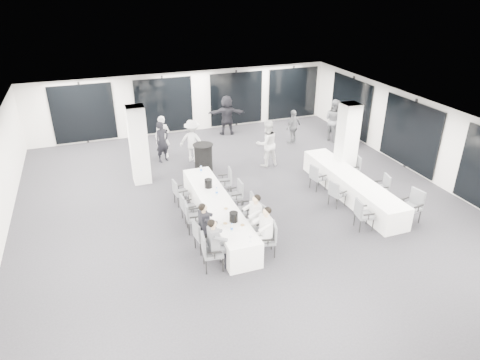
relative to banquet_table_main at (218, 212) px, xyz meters
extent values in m
cube|color=#222227|center=(1.09, 0.47, -0.39)|extent=(14.00, 16.00, 0.02)
cube|color=white|center=(1.09, 0.47, 2.43)|extent=(14.00, 16.00, 0.02)
cube|color=silver|center=(8.10, 0.47, 1.02)|extent=(0.02, 16.00, 2.80)
cube|color=silver|center=(1.09, 8.48, 1.02)|extent=(14.00, 0.02, 2.80)
cube|color=black|center=(1.09, 8.41, 0.98)|extent=(13.60, 0.06, 2.50)
cube|color=black|center=(8.03, 1.47, 0.98)|extent=(0.06, 14.00, 2.50)
cube|color=white|center=(-1.71, 3.67, 1.02)|extent=(0.60, 0.60, 2.80)
cube|color=white|center=(5.29, 1.47, 1.02)|extent=(0.60, 0.60, 2.80)
cube|color=white|center=(0.00, 0.00, 0.00)|extent=(0.90, 5.00, 0.75)
cube|color=white|center=(4.70, 0.12, 0.00)|extent=(0.90, 5.00, 0.75)
cylinder|color=black|center=(0.63, 3.80, 0.15)|extent=(0.67, 0.67, 1.05)
cylinder|color=black|center=(0.63, 3.80, 0.68)|extent=(0.77, 0.77, 0.02)
cube|color=#4C4F54|center=(-0.75, -2.04, 0.10)|extent=(0.55, 0.57, 0.08)
cube|color=#4C4F54|center=(-0.98, -2.01, 0.39)|extent=(0.12, 0.49, 0.49)
cylinder|color=black|center=(-0.93, -1.81, -0.16)|extent=(0.04, 0.04, 0.43)
cylinder|color=black|center=(-0.99, -2.23, -0.16)|extent=(0.04, 0.04, 0.43)
cylinder|color=black|center=(-0.51, -1.86, -0.16)|extent=(0.04, 0.04, 0.43)
cylinder|color=black|center=(-0.57, -2.28, -0.16)|extent=(0.04, 0.04, 0.43)
cube|color=black|center=(-0.72, -1.78, 0.28)|extent=(0.36, 0.09, 0.04)
cube|color=black|center=(-0.78, -2.31, 0.28)|extent=(0.36, 0.09, 0.04)
cube|color=#4C4F54|center=(-0.75, -1.20, 0.05)|extent=(0.50, 0.52, 0.08)
cube|color=#4C4F54|center=(-0.96, -1.23, 0.31)|extent=(0.12, 0.44, 0.44)
cylinder|color=black|center=(-0.97, -1.04, -0.18)|extent=(0.03, 0.03, 0.39)
cylinder|color=black|center=(-0.91, -1.41, -0.18)|extent=(0.03, 0.03, 0.39)
cylinder|color=black|center=(-0.59, -0.98, -0.18)|extent=(0.03, 0.03, 0.39)
cylinder|color=black|center=(-0.53, -1.36, -0.18)|extent=(0.03, 0.03, 0.39)
cube|color=black|center=(-0.78, -0.96, 0.21)|extent=(0.33, 0.08, 0.04)
cube|color=black|center=(-0.72, -1.43, 0.21)|extent=(0.33, 0.08, 0.04)
cube|color=#4C4F54|center=(-0.75, -0.18, 0.07)|extent=(0.50, 0.51, 0.08)
cube|color=#4C4F54|center=(-0.96, -0.16, 0.33)|extent=(0.11, 0.45, 0.45)
cylinder|color=black|center=(-0.92, 0.03, -0.17)|extent=(0.04, 0.04, 0.40)
cylinder|color=black|center=(-0.97, -0.36, -0.17)|extent=(0.04, 0.04, 0.40)
cylinder|color=black|center=(-0.53, -0.01, -0.17)|extent=(0.04, 0.04, 0.40)
cylinder|color=black|center=(-0.58, -0.40, -0.17)|extent=(0.04, 0.04, 0.40)
cube|color=black|center=(-0.72, 0.06, 0.23)|extent=(0.34, 0.07, 0.04)
cube|color=black|center=(-0.78, -0.43, 0.23)|extent=(0.34, 0.07, 0.04)
cube|color=#4C4F54|center=(-0.75, 0.47, 0.03)|extent=(0.44, 0.46, 0.07)
cube|color=#4C4F54|center=(-0.95, 0.46, 0.28)|extent=(0.08, 0.42, 0.42)
cylinder|color=black|center=(-0.94, 0.64, -0.19)|extent=(0.03, 0.03, 0.37)
cylinder|color=black|center=(-0.92, 0.28, -0.19)|extent=(0.03, 0.03, 0.37)
cylinder|color=black|center=(-0.58, 0.66, -0.19)|extent=(0.03, 0.03, 0.37)
cylinder|color=black|center=(-0.56, 0.30, -0.19)|extent=(0.03, 0.03, 0.37)
cube|color=black|center=(-0.76, 0.70, 0.19)|extent=(0.31, 0.05, 0.04)
cube|color=black|center=(-0.74, 0.24, 0.19)|extent=(0.31, 0.05, 0.04)
cube|color=#4C4F54|center=(-0.75, 1.54, 0.03)|extent=(0.46, 0.48, 0.07)
cube|color=#4C4F54|center=(-0.95, 1.52, 0.27)|extent=(0.10, 0.42, 0.41)
cylinder|color=black|center=(-0.95, 1.70, -0.19)|extent=(0.03, 0.03, 0.37)
cylinder|color=black|center=(-0.91, 1.34, -0.19)|extent=(0.03, 0.03, 0.37)
cylinder|color=black|center=(-0.59, 1.74, -0.19)|extent=(0.03, 0.03, 0.37)
cylinder|color=black|center=(-0.55, 1.38, -0.19)|extent=(0.03, 0.03, 0.37)
cube|color=black|center=(-0.78, 1.77, 0.18)|extent=(0.31, 0.07, 0.04)
cube|color=black|center=(-0.72, 1.32, 0.18)|extent=(0.31, 0.07, 0.04)
cube|color=#4C4F54|center=(0.75, -1.94, 0.06)|extent=(0.54, 0.56, 0.08)
cube|color=#4C4F54|center=(0.96, -1.99, 0.33)|extent=(0.16, 0.45, 0.45)
cylinder|color=black|center=(0.90, -2.18, -0.18)|extent=(0.04, 0.04, 0.40)
cylinder|color=black|center=(0.98, -1.80, -0.18)|extent=(0.04, 0.04, 0.40)
cylinder|color=black|center=(0.52, -2.09, -0.18)|extent=(0.04, 0.04, 0.40)
cylinder|color=black|center=(0.60, -1.71, -0.18)|extent=(0.04, 0.04, 0.40)
cube|color=black|center=(0.70, -2.18, 0.23)|extent=(0.33, 0.11, 0.04)
cube|color=black|center=(0.80, -1.71, 0.23)|extent=(0.33, 0.11, 0.04)
cube|color=#4C4F54|center=(0.75, -1.22, 0.11)|extent=(0.61, 0.63, 0.09)
cube|color=#4C4F54|center=(0.98, -1.16, 0.41)|extent=(0.19, 0.50, 0.50)
cylinder|color=black|center=(1.01, -1.38, -0.15)|extent=(0.04, 0.04, 0.44)
cylinder|color=black|center=(0.91, -0.96, -0.15)|extent=(0.04, 0.04, 0.44)
cylinder|color=black|center=(0.59, -1.48, -0.15)|extent=(0.04, 0.04, 0.44)
cylinder|color=black|center=(0.49, -1.06, -0.15)|extent=(0.04, 0.04, 0.44)
cube|color=black|center=(0.82, -1.48, 0.30)|extent=(0.37, 0.13, 0.04)
cube|color=black|center=(0.68, -0.96, 0.30)|extent=(0.37, 0.13, 0.04)
cube|color=#4C4F54|center=(0.75, -0.36, 0.09)|extent=(0.53, 0.55, 0.08)
cube|color=#4C4F54|center=(0.98, -0.39, 0.38)|extent=(0.11, 0.48, 0.48)
cylinder|color=black|center=(0.94, -0.59, -0.16)|extent=(0.04, 0.04, 0.43)
cylinder|color=black|center=(0.98, -0.18, -0.16)|extent=(0.04, 0.04, 0.43)
cylinder|color=black|center=(0.52, -0.55, -0.16)|extent=(0.04, 0.04, 0.43)
cylinder|color=black|center=(0.56, -0.14, -0.16)|extent=(0.04, 0.04, 0.43)
cube|color=black|center=(0.72, -0.62, 0.27)|extent=(0.36, 0.08, 0.04)
cube|color=black|center=(0.78, -0.10, 0.27)|extent=(0.36, 0.08, 0.04)
cube|color=#4C4F54|center=(0.75, 0.66, 0.07)|extent=(0.46, 0.48, 0.08)
cube|color=#4C4F54|center=(0.97, 0.65, 0.34)|extent=(0.06, 0.46, 0.46)
cylinder|color=black|center=(0.95, 0.46, -0.17)|extent=(0.04, 0.04, 0.41)
cylinder|color=black|center=(0.95, 0.85, -0.17)|extent=(0.04, 0.04, 0.41)
cylinder|color=black|center=(0.55, 0.46, -0.17)|extent=(0.04, 0.04, 0.41)
cylinder|color=black|center=(0.55, 0.86, -0.17)|extent=(0.04, 0.04, 0.41)
cube|color=black|center=(0.75, 0.41, 0.24)|extent=(0.34, 0.04, 0.04)
cube|color=black|center=(0.75, 0.90, 0.24)|extent=(0.34, 0.04, 0.04)
cube|color=#4C4F54|center=(0.75, 1.70, 0.07)|extent=(0.52, 0.54, 0.08)
cube|color=#4C4F54|center=(0.97, 1.67, 0.34)|extent=(0.13, 0.46, 0.46)
cylinder|color=black|center=(0.91, 1.48, -0.17)|extent=(0.04, 0.04, 0.41)
cylinder|color=black|center=(0.98, 1.87, -0.17)|extent=(0.04, 0.04, 0.41)
cylinder|color=black|center=(0.52, 1.54, -0.17)|extent=(0.04, 0.04, 0.41)
cylinder|color=black|center=(0.59, 1.93, -0.17)|extent=(0.04, 0.04, 0.41)
cube|color=black|center=(0.71, 1.46, 0.24)|extent=(0.34, 0.09, 0.04)
cube|color=black|center=(0.79, 1.95, 0.24)|extent=(0.34, 0.09, 0.04)
cube|color=#4C4F54|center=(3.95, -1.74, 0.07)|extent=(0.53, 0.54, 0.08)
cube|color=#4C4F54|center=(3.74, -1.70, 0.34)|extent=(0.13, 0.46, 0.45)
cylinder|color=black|center=(3.79, -1.51, -0.17)|extent=(0.04, 0.04, 0.41)
cylinder|color=black|center=(3.73, -1.90, -0.17)|extent=(0.04, 0.04, 0.41)
cylinder|color=black|center=(4.18, -1.58, -0.17)|extent=(0.04, 0.04, 0.41)
cylinder|color=black|center=(4.12, -1.97, -0.17)|extent=(0.04, 0.04, 0.41)
cube|color=black|center=(4.00, -1.50, 0.24)|extent=(0.34, 0.09, 0.04)
cube|color=black|center=(3.91, -1.98, 0.24)|extent=(0.34, 0.09, 0.04)
cube|color=#4C4F54|center=(3.95, -0.27, 0.04)|extent=(0.52, 0.53, 0.07)
cube|color=#4C4F54|center=(3.76, -0.32, 0.29)|extent=(0.16, 0.42, 0.42)
cylinder|color=black|center=(3.73, -0.14, -0.19)|extent=(0.03, 0.03, 0.38)
cylinder|color=black|center=(3.82, -0.49, -0.19)|extent=(0.03, 0.03, 0.38)
cylinder|color=black|center=(4.09, -0.05, -0.19)|extent=(0.03, 0.03, 0.38)
cylinder|color=black|center=(4.18, -0.40, -0.19)|extent=(0.03, 0.03, 0.38)
cube|color=black|center=(3.90, -0.05, 0.19)|extent=(0.31, 0.11, 0.04)
cube|color=black|center=(4.01, -0.49, 0.19)|extent=(0.31, 0.11, 0.04)
cube|color=#4C4F54|center=(3.95, 0.99, 0.05)|extent=(0.49, 0.51, 0.08)
cube|color=#4C4F54|center=(3.75, 0.96, 0.31)|extent=(0.12, 0.44, 0.44)
cylinder|color=black|center=(3.74, 1.15, -0.18)|extent=(0.03, 0.03, 0.39)
cylinder|color=black|center=(3.79, 0.77, -0.18)|extent=(0.03, 0.03, 0.39)
cylinder|color=black|center=(4.12, 1.20, -0.18)|extent=(0.03, 0.03, 0.39)
cylinder|color=black|center=(4.17, 0.83, -0.18)|extent=(0.03, 0.03, 0.39)
cube|color=black|center=(3.92, 1.22, 0.21)|extent=(0.32, 0.08, 0.04)
cube|color=black|center=(3.99, 0.75, 0.21)|extent=(0.32, 0.08, 0.04)
cube|color=#4C4F54|center=(5.45, -1.90, 0.11)|extent=(0.58, 0.60, 0.09)
cube|color=#4C4F54|center=(5.69, -1.85, 0.40)|extent=(0.15, 0.50, 0.50)
cylinder|color=black|center=(5.71, -2.07, -0.15)|extent=(0.04, 0.04, 0.44)
cylinder|color=black|center=(5.63, -1.64, -0.15)|extent=(0.04, 0.04, 0.44)
cylinder|color=black|center=(5.28, -2.15, -0.15)|extent=(0.04, 0.04, 0.44)
cylinder|color=black|center=(5.20, -1.72, -0.15)|extent=(0.04, 0.04, 0.44)
cube|color=black|center=(5.50, -2.16, 0.30)|extent=(0.37, 0.11, 0.04)
cube|color=black|center=(5.41, -1.63, 0.30)|extent=(0.37, 0.11, 0.04)
cube|color=#4C4F54|center=(5.45, -0.43, 0.05)|extent=(0.52, 0.53, 0.08)
cube|color=#4C4F54|center=(5.66, -0.47, 0.31)|extent=(0.14, 0.44, 0.43)
cylinder|color=black|center=(5.60, -0.65, -0.18)|extent=(0.03, 0.03, 0.39)
cylinder|color=black|center=(5.68, -0.28, -0.18)|extent=(0.03, 0.03, 0.39)
cylinder|color=black|center=(5.23, -0.58, -0.18)|extent=(0.03, 0.03, 0.39)
cylinder|color=black|center=(5.31, -0.21, -0.18)|extent=(0.03, 0.03, 0.39)
cube|color=black|center=(5.41, -0.66, 0.21)|extent=(0.32, 0.10, 0.04)
cube|color=black|center=(5.50, -0.20, 0.21)|extent=(0.32, 0.10, 0.04)
cube|color=#4C4F54|center=(5.45, 1.22, 0.06)|extent=(0.51, 0.52, 0.08)
cube|color=#4C4F54|center=(5.66, 1.19, 0.31)|extent=(0.13, 0.44, 0.44)
cylinder|color=black|center=(5.61, 1.00, -0.18)|extent=(0.03, 0.03, 0.39)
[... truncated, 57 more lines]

